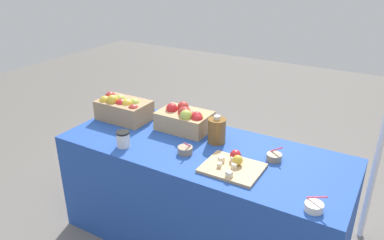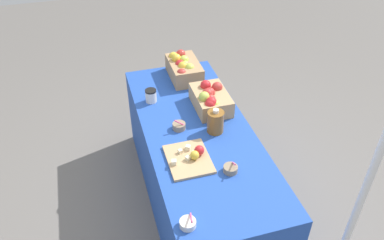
{
  "view_description": "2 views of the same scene",
  "coord_description": "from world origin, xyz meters",
  "px_view_note": "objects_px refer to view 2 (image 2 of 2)",
  "views": [
    {
      "loc": [
        1.03,
        -1.88,
        1.88
      ],
      "look_at": [
        -0.08,
        0.0,
        0.92
      ],
      "focal_mm": 34.93,
      "sensor_mm": 36.0,
      "label": 1
    },
    {
      "loc": [
        2.09,
        -0.65,
        2.52
      ],
      "look_at": [
        -0.02,
        -0.04,
        0.82
      ],
      "focal_mm": 36.84,
      "sensor_mm": 36.0,
      "label": 2
    }
  ],
  "objects_px": {
    "sample_bowl_near": "(179,126)",
    "tent_pole": "(371,174)",
    "sample_bowl_far": "(231,169)",
    "apple_crate_left": "(183,68)",
    "sample_bowl_mid": "(188,223)",
    "apple_crate_middle": "(211,99)",
    "cider_jug": "(215,122)",
    "cutting_board_front": "(190,157)",
    "coffee_cup": "(151,96)"
  },
  "relations": [
    {
      "from": "sample_bowl_near",
      "to": "tent_pole",
      "type": "distance_m",
      "value": 1.32
    },
    {
      "from": "sample_bowl_far",
      "to": "sample_bowl_near",
      "type": "bearing_deg",
      "value": -158.3
    },
    {
      "from": "apple_crate_left",
      "to": "sample_bowl_mid",
      "type": "xyz_separation_m",
      "value": [
        1.52,
        -0.39,
        -0.07
      ]
    },
    {
      "from": "sample_bowl_near",
      "to": "sample_bowl_mid",
      "type": "xyz_separation_m",
      "value": [
        0.84,
        -0.17,
        -0.0
      ]
    },
    {
      "from": "apple_crate_left",
      "to": "sample_bowl_near",
      "type": "distance_m",
      "value": 0.72
    },
    {
      "from": "apple_crate_middle",
      "to": "sample_bowl_mid",
      "type": "bearing_deg",
      "value": -24.61
    },
    {
      "from": "sample_bowl_mid",
      "to": "tent_pole",
      "type": "relative_size",
      "value": 0.05
    },
    {
      "from": "sample_bowl_far",
      "to": "cider_jug",
      "type": "bearing_deg",
      "value": 174.79
    },
    {
      "from": "apple_crate_middle",
      "to": "sample_bowl_far",
      "type": "bearing_deg",
      "value": -7.71
    },
    {
      "from": "apple_crate_left",
      "to": "cutting_board_front",
      "type": "relative_size",
      "value": 1.15
    },
    {
      "from": "cutting_board_front",
      "to": "sample_bowl_mid",
      "type": "height_order",
      "value": "sample_bowl_mid"
    },
    {
      "from": "sample_bowl_mid",
      "to": "coffee_cup",
      "type": "distance_m",
      "value": 1.23
    },
    {
      "from": "apple_crate_left",
      "to": "tent_pole",
      "type": "bearing_deg",
      "value": 16.78
    },
    {
      "from": "apple_crate_middle",
      "to": "coffee_cup",
      "type": "xyz_separation_m",
      "value": [
        -0.22,
        -0.42,
        -0.03
      ]
    },
    {
      "from": "cutting_board_front",
      "to": "tent_pole",
      "type": "bearing_deg",
      "value": 46.46
    },
    {
      "from": "apple_crate_left",
      "to": "apple_crate_middle",
      "type": "xyz_separation_m",
      "value": [
        0.5,
        0.08,
        -0.01
      ]
    },
    {
      "from": "cider_jug",
      "to": "sample_bowl_near",
      "type": "bearing_deg",
      "value": -112.23
    },
    {
      "from": "sample_bowl_mid",
      "to": "tent_pole",
      "type": "bearing_deg",
      "value": 77.11
    },
    {
      "from": "sample_bowl_near",
      "to": "coffee_cup",
      "type": "height_order",
      "value": "coffee_cup"
    },
    {
      "from": "coffee_cup",
      "to": "apple_crate_left",
      "type": "bearing_deg",
      "value": 130.05
    },
    {
      "from": "apple_crate_left",
      "to": "apple_crate_middle",
      "type": "bearing_deg",
      "value": 8.83
    },
    {
      "from": "apple_crate_left",
      "to": "coffee_cup",
      "type": "relative_size",
      "value": 3.66
    },
    {
      "from": "coffee_cup",
      "to": "sample_bowl_mid",
      "type": "bearing_deg",
      "value": -2.17
    },
    {
      "from": "apple_crate_left",
      "to": "sample_bowl_far",
      "type": "relative_size",
      "value": 3.96
    },
    {
      "from": "cutting_board_front",
      "to": "tent_pole",
      "type": "height_order",
      "value": "tent_pole"
    },
    {
      "from": "sample_bowl_mid",
      "to": "cutting_board_front",
      "type": "bearing_deg",
      "value": 162.59
    },
    {
      "from": "sample_bowl_near",
      "to": "cider_jug",
      "type": "xyz_separation_m",
      "value": [
        0.1,
        0.24,
        0.06
      ]
    },
    {
      "from": "sample_bowl_near",
      "to": "cider_jug",
      "type": "distance_m",
      "value": 0.27
    },
    {
      "from": "cutting_board_front",
      "to": "cider_jug",
      "type": "height_order",
      "value": "cider_jug"
    },
    {
      "from": "cutting_board_front",
      "to": "tent_pole",
      "type": "xyz_separation_m",
      "value": [
        0.71,
        0.75,
        0.33
      ]
    },
    {
      "from": "sample_bowl_near",
      "to": "tent_pole",
      "type": "relative_size",
      "value": 0.04
    },
    {
      "from": "sample_bowl_mid",
      "to": "cider_jug",
      "type": "relative_size",
      "value": 0.54
    },
    {
      "from": "sample_bowl_near",
      "to": "coffee_cup",
      "type": "relative_size",
      "value": 0.92
    },
    {
      "from": "sample_bowl_mid",
      "to": "sample_bowl_far",
      "type": "height_order",
      "value": "sample_bowl_far"
    },
    {
      "from": "cutting_board_front",
      "to": "sample_bowl_mid",
      "type": "bearing_deg",
      "value": -17.41
    },
    {
      "from": "apple_crate_middle",
      "to": "sample_bowl_far",
      "type": "height_order",
      "value": "apple_crate_middle"
    },
    {
      "from": "cider_jug",
      "to": "cutting_board_front",
      "type": "bearing_deg",
      "value": -46.84
    },
    {
      "from": "sample_bowl_mid",
      "to": "sample_bowl_far",
      "type": "bearing_deg",
      "value": 131.52
    },
    {
      "from": "sample_bowl_far",
      "to": "cider_jug",
      "type": "xyz_separation_m",
      "value": [
        -0.41,
        0.04,
        0.06
      ]
    },
    {
      "from": "sample_bowl_mid",
      "to": "sample_bowl_near",
      "type": "bearing_deg",
      "value": 168.54
    },
    {
      "from": "sample_bowl_mid",
      "to": "apple_crate_left",
      "type": "bearing_deg",
      "value": 165.7
    },
    {
      "from": "cider_jug",
      "to": "coffee_cup",
      "type": "bearing_deg",
      "value": -143.57
    },
    {
      "from": "cutting_board_front",
      "to": "sample_bowl_mid",
      "type": "distance_m",
      "value": 0.53
    },
    {
      "from": "sample_bowl_near",
      "to": "tent_pole",
      "type": "xyz_separation_m",
      "value": [
        1.05,
        0.74,
        0.33
      ]
    },
    {
      "from": "apple_crate_middle",
      "to": "sample_bowl_near",
      "type": "distance_m",
      "value": 0.35
    },
    {
      "from": "cider_jug",
      "to": "tent_pole",
      "type": "xyz_separation_m",
      "value": [
        0.95,
        0.5,
        0.26
      ]
    },
    {
      "from": "apple_crate_middle",
      "to": "sample_bowl_far",
      "type": "xyz_separation_m",
      "value": [
        0.69,
        -0.09,
        -0.06
      ]
    },
    {
      "from": "apple_crate_middle",
      "to": "sample_bowl_near",
      "type": "height_order",
      "value": "apple_crate_middle"
    },
    {
      "from": "apple_crate_left",
      "to": "cutting_board_front",
      "type": "distance_m",
      "value": 1.04
    },
    {
      "from": "tent_pole",
      "to": "sample_bowl_mid",
      "type": "bearing_deg",
      "value": -102.89
    }
  ]
}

